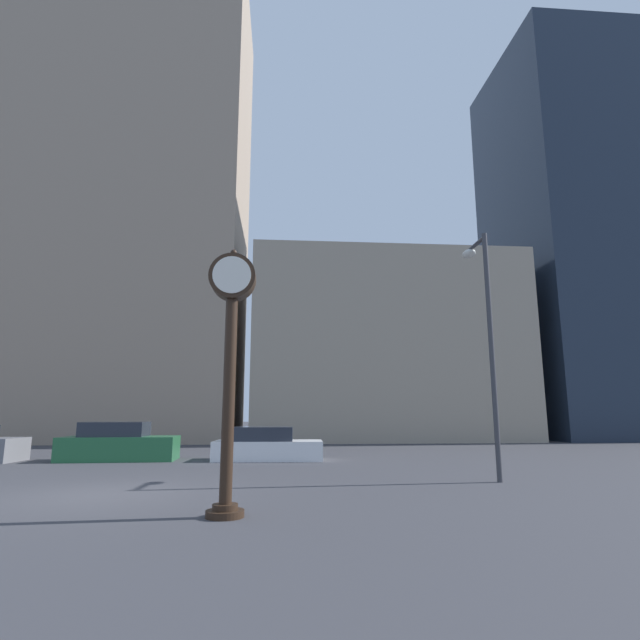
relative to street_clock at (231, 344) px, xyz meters
The scene contains 8 objects.
ground_plane 4.98m from the street_clock, 138.41° to the left, with size 200.00×200.00×0.00m, color #38383D.
building_tall_tower 31.89m from the street_clock, 110.60° to the left, with size 15.90×12.00×34.78m.
building_storefront_row 28.03m from the street_clock, 73.03° to the left, with size 18.05×12.00×12.42m.
building_glass_modern 38.48m from the street_clock, 46.91° to the left, with size 12.69×12.00×30.53m.
street_clock is the anchor object (origin of this frame).
car_green 12.33m from the street_clock, 115.38° to the left, with size 4.26×1.92×1.44m.
car_white 11.00m from the street_clock, 87.63° to the left, with size 4.19×2.03×1.25m.
street_lamp_right 8.03m from the street_clock, 32.90° to the left, with size 0.36×1.57×6.77m.
Camera 1 is at (3.89, -11.75, 1.75)m, focal length 28.00 mm.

